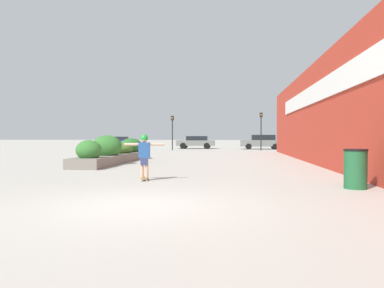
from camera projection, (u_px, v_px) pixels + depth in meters
ground_plane at (136, 206)px, 7.52m from camera, size 300.00×300.00×0.00m
building_wall_right at (329, 111)px, 16.81m from camera, size 0.67×35.31×5.10m
planter_box at (116, 152)px, 20.22m from camera, size 1.53×9.09×1.47m
skateboard at (144, 178)px, 11.86m from camera, size 0.30×0.58×0.10m
skateboarder at (144, 151)px, 11.84m from camera, size 1.28×0.24×1.37m
trash_bin at (355, 169)px, 9.99m from camera, size 0.62×0.62×1.06m
car_leftmost at (262, 142)px, 41.44m from camera, size 4.62×2.00×1.59m
car_center_left at (337, 142)px, 40.77m from camera, size 4.78×1.87×1.60m
car_center_right at (196, 142)px, 43.35m from camera, size 4.38×1.99×1.46m
car_rightmost at (118, 142)px, 46.38m from camera, size 4.35×2.03×1.40m
traffic_light_left at (172, 127)px, 38.48m from camera, size 0.28×0.30×3.54m
traffic_light_right at (261, 125)px, 37.53m from camera, size 0.28×0.30×3.81m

